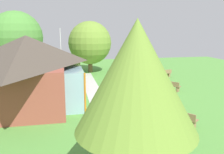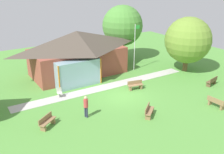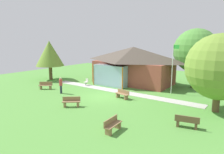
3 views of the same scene
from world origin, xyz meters
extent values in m
plane|color=#54933D|center=(0.00, 0.00, 0.00)|extent=(44.00, 44.00, 0.00)
cube|color=brown|center=(-0.77, 7.39, 1.44)|extent=(9.72, 5.11, 2.88)
pyramid|color=#4C4238|center=(-0.77, 7.39, 3.81)|extent=(10.72, 6.11, 1.87)
cube|color=#8CB2BF|center=(-2.23, 4.23, 1.30)|extent=(4.37, 1.20, 2.59)
cylinder|color=orange|center=(-4.41, 3.63, 1.30)|extent=(0.12, 0.12, 2.59)
cylinder|color=orange|center=(-0.04, 3.63, 1.30)|extent=(0.12, 0.12, 2.59)
cube|color=#BCB7B2|center=(0.00, 2.47, 0.01)|extent=(18.32, 1.47, 0.03)
cylinder|color=silver|center=(5.17, 5.06, 2.63)|extent=(0.08, 0.08, 5.26)
cube|color=green|center=(5.47, 5.06, 4.91)|extent=(0.60, 0.02, 0.40)
cube|color=olive|center=(1.92, 0.47, 0.45)|extent=(1.56, 0.74, 0.06)
cube|color=olive|center=(2.46, 0.36, 0.20)|extent=(0.24, 0.42, 0.39)
cube|color=olive|center=(1.38, 0.59, 0.20)|extent=(0.24, 0.42, 0.39)
cube|color=olive|center=(1.96, 0.66, 0.66)|extent=(1.48, 0.36, 0.36)
cube|color=brown|center=(8.88, -2.69, 0.45)|extent=(1.56, 0.73, 0.06)
cube|color=brown|center=(8.34, -2.80, 0.20)|extent=(0.24, 0.42, 0.39)
cube|color=brown|center=(9.42, -2.58, 0.20)|extent=(0.24, 0.42, 0.39)
cube|color=brown|center=(8.92, -2.87, 0.66)|extent=(1.48, 0.36, 0.36)
cube|color=olive|center=(-7.31, -1.44, 0.45)|extent=(1.48, 1.23, 0.06)
cube|color=olive|center=(-6.86, -1.12, 0.20)|extent=(0.36, 0.42, 0.39)
cube|color=olive|center=(-7.76, -1.76, 0.20)|extent=(0.36, 0.42, 0.39)
cube|color=olive|center=(-7.42, -1.29, 0.66)|extent=(1.26, 0.92, 0.36)
cube|color=olive|center=(-0.24, -4.11, 0.45)|extent=(1.45, 1.28, 0.06)
cube|color=olive|center=(0.19, -3.77, 0.20)|extent=(0.37, 0.41, 0.39)
cube|color=olive|center=(-0.67, -4.45, 0.20)|extent=(0.37, 0.41, 0.39)
cube|color=olive|center=(-0.36, -3.96, 0.66)|extent=(1.21, 0.98, 0.36)
cube|color=olive|center=(5.34, -5.89, 0.45)|extent=(0.52, 1.52, 0.06)
cube|color=olive|center=(5.31, -5.35, 0.20)|extent=(0.41, 0.18, 0.39)
cube|color=olive|center=(5.37, -6.44, 0.20)|extent=(0.41, 0.18, 0.39)
cube|color=olive|center=(5.15, -5.91, 0.66)|extent=(0.14, 1.50, 0.36)
cube|color=beige|center=(-4.81, 2.65, 0.44)|extent=(0.51, 0.51, 0.04)
cube|color=beige|center=(-4.78, 2.85, 0.66)|extent=(0.44, 0.11, 0.40)
cylinder|color=#4C4C51|center=(-4.81, 2.65, 0.21)|extent=(0.10, 0.10, 0.42)
cylinder|color=#4C4C51|center=(-4.81, 2.65, 0.01)|extent=(0.36, 0.36, 0.02)
cylinder|color=#2D3347|center=(-4.35, -1.74, 0.42)|extent=(0.14, 0.14, 0.85)
cylinder|color=#2D3347|center=(-4.42, -1.57, 0.42)|extent=(0.14, 0.14, 0.85)
cylinder|color=#BF3F3F|center=(-4.38, -1.66, 1.18)|extent=(0.34, 0.34, 0.65)
sphere|color=#D8AD8C|center=(-4.38, -1.66, 1.62)|extent=(0.24, 0.24, 0.24)
cylinder|color=brown|center=(6.40, 9.27, 1.24)|extent=(0.53, 0.53, 2.49)
sphere|color=#4C8C38|center=(6.40, 9.27, 4.39)|extent=(5.07, 5.07, 5.07)
cylinder|color=brown|center=(9.91, 1.69, 0.83)|extent=(0.53, 0.53, 1.66)
sphere|color=olive|center=(9.91, 1.69, 3.56)|extent=(5.08, 5.08, 5.08)
cylinder|color=brown|center=(-11.59, 2.65, 1.00)|extent=(0.48, 0.48, 1.99)
cone|color=olive|center=(-11.59, 2.65, 3.75)|extent=(3.91, 3.91, 3.52)
camera|label=1|loc=(-18.47, 4.84, 5.19)|focal=38.10mm
camera|label=2|loc=(-11.78, -17.01, 9.80)|focal=40.69mm
camera|label=3|loc=(11.95, -15.38, 5.54)|focal=32.09mm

